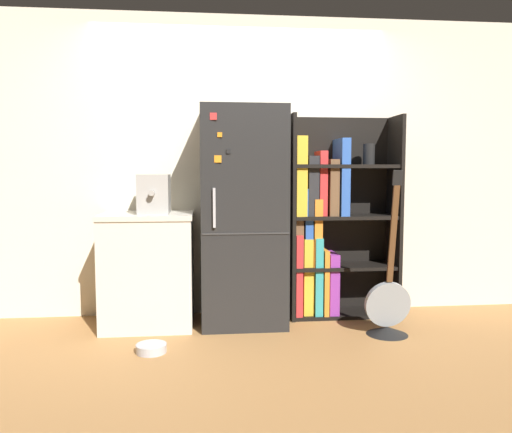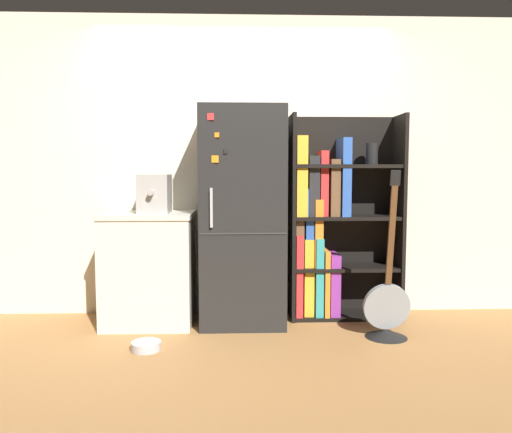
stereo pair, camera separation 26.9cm
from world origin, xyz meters
The scene contains 8 objects.
ground_plane centered at (0.00, 0.00, 0.00)m, with size 16.00×16.00×0.00m, color #A87542.
wall_back centered at (0.00, 0.47, 1.30)m, with size 8.00×0.05×2.60m.
refrigerator centered at (0.00, 0.14, 0.89)m, with size 0.68×0.64×1.77m.
bookshelf centered at (0.75, 0.29, 0.79)m, with size 0.94×0.37×1.73m.
kitchen_counter centered at (-0.77, 0.15, 0.46)m, with size 0.73×0.63×0.92m.
espresso_machine centered at (-0.71, 0.10, 1.08)m, with size 0.24×0.36×0.31m.
guitar centered at (1.08, -0.30, 0.18)m, with size 0.35×0.32×1.27m.
pet_bowl centered at (-0.69, -0.51, 0.03)m, with size 0.21×0.21×0.06m.
Camera 1 is at (-0.31, -3.94, 1.24)m, focal length 35.00 mm.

